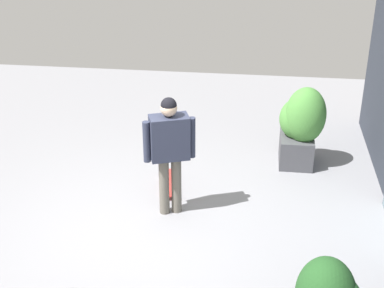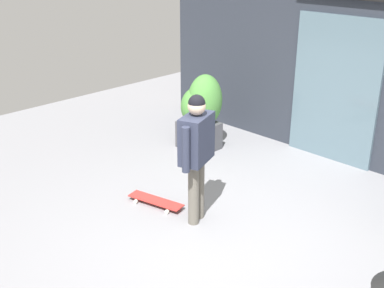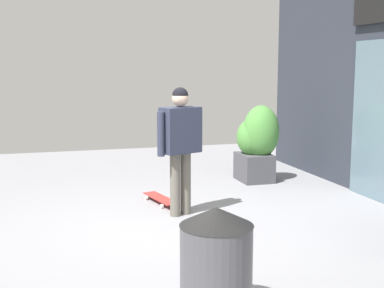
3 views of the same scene
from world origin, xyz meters
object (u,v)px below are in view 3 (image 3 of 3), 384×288
Objects in this scene: skateboard at (161,199)px; trash_bin at (216,263)px; planter_box_right at (257,142)px; skateboarder at (180,138)px.

trash_bin reaches higher than skateboard.
skateboard is at bearing -62.97° from planter_box_right.
skateboard is at bearing 174.23° from trash_bin.
skateboarder is 1.12m from skateboard.
skateboarder is at bearing 177.28° from skateboard.
skateboarder reaches higher than skateboard.
skateboarder is 2.78m from trash_bin.
planter_box_right reaches higher than trash_bin.
skateboard is 2.13m from planter_box_right.
trash_bin is (2.69, -0.45, -0.56)m from skateboarder.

